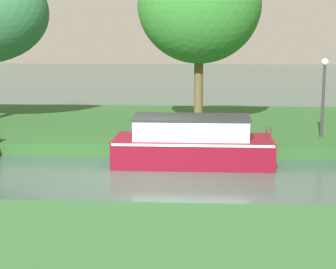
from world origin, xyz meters
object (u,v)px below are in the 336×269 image
(willow_tree_centre, at_px, (199,5))
(mooring_post_near, at_px, (268,136))
(lamp_post, at_px, (324,88))
(maroon_cruiser, at_px, (192,143))

(willow_tree_centre, bearing_deg, mooring_post_near, -58.24)
(willow_tree_centre, height_order, lamp_post, willow_tree_centre)
(lamp_post, bearing_deg, willow_tree_centre, 150.94)
(maroon_cruiser, bearing_deg, willow_tree_centre, 88.44)
(willow_tree_centre, relative_size, mooring_post_near, 11.86)
(mooring_post_near, bearing_deg, willow_tree_centre, 121.76)
(maroon_cruiser, xyz_separation_m, willow_tree_centre, (0.13, 4.82, 4.33))
(maroon_cruiser, relative_size, lamp_post, 1.76)
(maroon_cruiser, relative_size, mooring_post_near, 8.25)
(maroon_cruiser, bearing_deg, mooring_post_near, 25.64)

